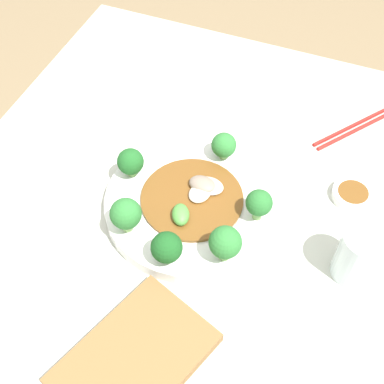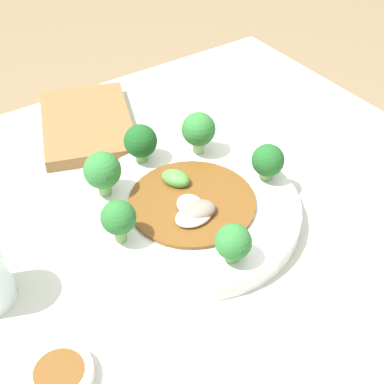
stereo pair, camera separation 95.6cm
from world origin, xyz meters
name	(u,v)px [view 1 (the left image)]	position (x,y,z in m)	size (l,w,h in m)	color
ground_plane	(205,357)	(0.00, 0.00, 0.00)	(8.00, 8.00, 0.00)	#7F6B4C
table	(209,296)	(0.00, 0.00, 0.38)	(0.87, 0.89, 0.75)	#B7BCAD
plate	(192,204)	(-0.04, 0.02, 0.77)	(0.29, 0.29, 0.02)	white
broccoli_south	(259,203)	(-0.04, -0.09, 0.82)	(0.04, 0.04, 0.06)	#70A356
broccoli_west	(167,248)	(-0.16, 0.02, 0.81)	(0.05, 0.05, 0.06)	#70A356
broccoli_southwest	(225,243)	(-0.12, -0.06, 0.82)	(0.05, 0.05, 0.06)	#70A356
broccoli_northwest	(126,214)	(-0.13, 0.10, 0.82)	(0.05, 0.05, 0.06)	#89B76B
broccoli_east	(224,145)	(0.07, 0.01, 0.81)	(0.04, 0.04, 0.05)	#7AAD5B
broccoli_north	(131,162)	(-0.03, 0.14, 0.81)	(0.05, 0.05, 0.05)	#7AAD5B
stirfry_center	(194,197)	(-0.04, 0.02, 0.78)	(0.17, 0.17, 0.02)	brown
drinking_glass	(359,255)	(-0.06, -0.25, 0.80)	(0.07, 0.07, 0.09)	silver
chopsticks	(360,125)	(0.26, -0.20, 0.76)	(0.19, 0.14, 0.01)	red
sauce_dish	(352,194)	(0.08, -0.22, 0.76)	(0.07, 0.07, 0.02)	white
cutting_board	(135,360)	(-0.31, 0.00, 0.76)	(0.24, 0.20, 0.02)	brown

